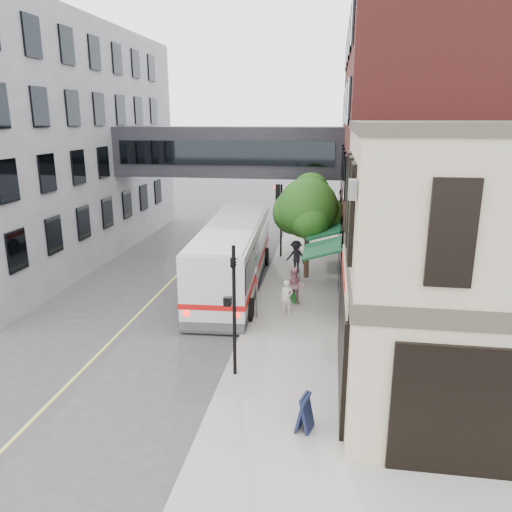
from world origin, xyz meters
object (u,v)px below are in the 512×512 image
(bus, at_px, (233,252))
(sandwich_board, at_px, (305,413))
(pedestrian_a, at_px, (287,297))
(pedestrian_b, at_px, (295,286))
(pedestrian_c, at_px, (296,257))
(newspaper_box, at_px, (293,294))

(bus, distance_m, sandwich_board, 12.89)
(pedestrian_a, relative_size, pedestrian_b, 0.88)
(pedestrian_c, relative_size, sandwich_board, 1.74)
(bus, distance_m, pedestrian_a, 4.90)
(pedestrian_b, distance_m, newspaper_box, 0.55)
(pedestrian_a, distance_m, pedestrian_b, 1.30)
(bus, bearing_deg, pedestrian_c, 38.85)
(sandwich_board, bearing_deg, pedestrian_c, 111.03)
(newspaper_box, relative_size, sandwich_board, 0.75)
(bus, distance_m, newspaper_box, 4.13)
(pedestrian_c, bearing_deg, pedestrian_a, -59.48)
(pedestrian_b, xyz_separation_m, newspaper_box, (-0.09, 0.26, -0.48))
(pedestrian_a, height_order, newspaper_box, pedestrian_a)
(pedestrian_c, bearing_deg, pedestrian_b, -56.25)
(pedestrian_b, distance_m, sandwich_board, 9.72)
(sandwich_board, bearing_deg, pedestrian_b, 111.80)
(bus, relative_size, sandwich_board, 11.76)
(bus, distance_m, pedestrian_b, 4.22)
(newspaper_box, bearing_deg, pedestrian_b, -53.23)
(sandwich_board, bearing_deg, bus, 125.77)
(bus, distance_m, pedestrian_c, 4.00)
(bus, bearing_deg, pedestrian_a, -49.76)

